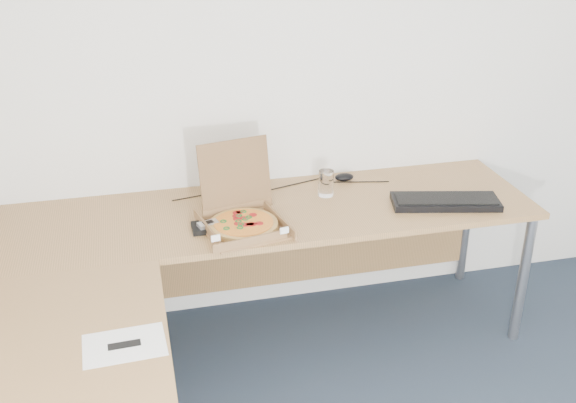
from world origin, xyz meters
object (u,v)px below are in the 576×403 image
object	(u,v)px
desk	(217,268)
wallet	(207,227)
keyboard	(445,202)
pizza_box	(243,219)
drinking_glass	(326,183)

from	to	relation	value
desk	wallet	bearing A→B (deg)	89.83
keyboard	wallet	bearing A→B (deg)	-167.54
desk	pizza_box	bearing A→B (deg)	59.88
pizza_box	keyboard	xyz separation A→B (m)	(0.98, 0.00, -0.03)
desk	drinking_glass	xyz separation A→B (m)	(0.62, 0.52, 0.09)
desk	drinking_glass	size ratio (longest dim) A/B	19.34
pizza_box	keyboard	size ratio (longest dim) A/B	0.78
keyboard	wallet	world-z (taller)	keyboard
keyboard	desk	bearing A→B (deg)	-153.06
pizza_box	drinking_glass	distance (m)	0.52
desk	wallet	world-z (taller)	wallet
drinking_glass	wallet	world-z (taller)	drinking_glass
desk	keyboard	world-z (taller)	keyboard
desk	wallet	xyz separation A→B (m)	(0.00, 0.29, 0.04)
desk	wallet	distance (m)	0.30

